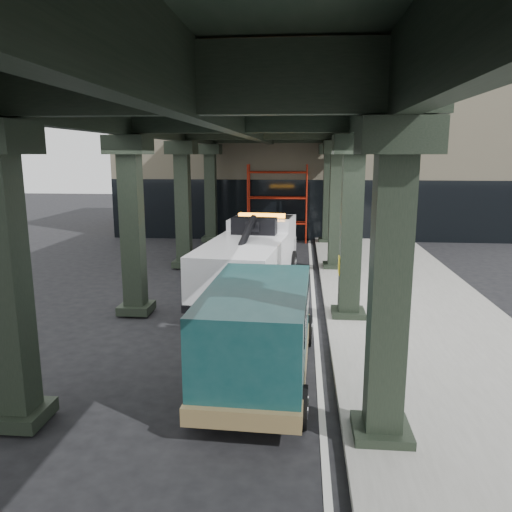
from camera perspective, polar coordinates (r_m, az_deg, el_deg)
The scene contains 8 objects.
ground at distance 12.26m, azimuth -1.11°, elevation -9.99°, with size 90.00×90.00×0.00m, color black.
sidewalk at distance 14.41m, azimuth 18.04°, elevation -6.93°, with size 5.00×40.00×0.15m, color gray.
lane_stripe at distance 14.08m, azimuth 6.76°, elevation -7.16°, with size 0.12×38.00×0.01m, color silver.
viaduct at distance 13.48m, azimuth -1.98°, elevation 15.62°, with size 7.40×32.00×6.40m.
building at distance 31.35m, azimuth 6.72°, elevation 10.55°, with size 22.00×10.00×8.00m, color #C6B793.
scaffolding at distance 26.12m, azimuth 2.47°, elevation 6.28°, with size 3.08×0.88×4.00m.
tow_truck at distance 16.44m, azimuth -0.41°, elevation 0.13°, with size 2.93×7.97×2.56m.
towed_van at distance 9.94m, azimuth 0.36°, elevation -8.42°, with size 2.20×5.14×2.06m.
Camera 1 is at (1.29, -11.33, 4.50)m, focal length 35.00 mm.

